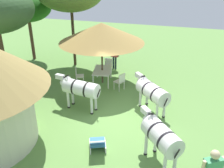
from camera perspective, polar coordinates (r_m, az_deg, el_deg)
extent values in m
plane|color=#5D8941|center=(10.53, 1.53, -7.81)|extent=(36.00, 36.00, 0.00)
cylinder|color=brown|center=(13.14, -2.26, 4.81)|extent=(0.10, 0.10, 2.26)
cone|color=olive|center=(12.65, -2.39, 11.67)|extent=(4.33, 4.33, 0.98)
cube|color=silver|center=(13.29, -2.23, 3.17)|extent=(1.65, 1.17, 0.04)
cylinder|color=silver|center=(12.87, -4.33, 0.52)|extent=(0.06, 0.06, 0.70)
cylinder|color=silver|center=(14.12, -3.41, 2.91)|extent=(0.06, 0.06, 0.70)
cylinder|color=silver|center=(12.77, -0.88, 0.38)|extent=(0.06, 0.06, 0.70)
cylinder|color=silver|center=(14.03, -0.25, 2.80)|extent=(0.06, 0.06, 0.70)
cube|color=white|center=(14.47, -0.98, 3.97)|extent=(0.45, 0.47, 0.04)
cube|color=white|center=(14.56, -0.81, 5.06)|extent=(0.07, 0.44, 0.45)
cylinder|color=white|center=(14.36, -0.41, 2.81)|extent=(0.04, 0.04, 0.45)
cylinder|color=white|center=(14.44, -1.88, 2.94)|extent=(0.04, 0.04, 0.45)
cylinder|color=white|center=(14.68, -0.09, 3.35)|extent=(0.04, 0.04, 0.45)
cylinder|color=white|center=(14.76, -1.53, 3.47)|extent=(0.04, 0.04, 0.45)
cube|color=silver|center=(13.38, -7.37, 1.86)|extent=(0.57, 0.56, 0.04)
cube|color=silver|center=(13.30, -8.24, 2.71)|extent=(0.42, 0.21, 0.45)
cylinder|color=silver|center=(13.64, -6.55, 1.35)|extent=(0.04, 0.04, 0.45)
cylinder|color=silver|center=(13.29, -6.54, 0.68)|extent=(0.04, 0.04, 0.45)
cylinder|color=silver|center=(13.65, -8.06, 1.28)|extent=(0.04, 0.04, 0.45)
cylinder|color=silver|center=(13.30, -8.09, 0.61)|extent=(0.04, 0.04, 0.45)
cube|color=silver|center=(12.64, 1.64, 0.60)|extent=(0.58, 0.57, 0.04)
cube|color=silver|center=(12.44, 2.31, 1.29)|extent=(0.41, 0.23, 0.45)
cylinder|color=silver|center=(12.72, 0.46, -0.34)|extent=(0.04, 0.04, 0.45)
cylinder|color=silver|center=(12.98, 1.59, 0.20)|extent=(0.04, 0.04, 0.45)
cylinder|color=silver|center=(12.51, 1.67, -0.84)|extent=(0.04, 0.04, 0.45)
cylinder|color=silver|center=(12.77, 2.80, -0.28)|extent=(0.04, 0.04, 0.45)
cylinder|color=black|center=(15.27, 0.33, 4.93)|extent=(0.11, 0.11, 0.78)
cylinder|color=black|center=(15.23, 0.84, 4.87)|extent=(0.11, 0.11, 0.78)
cube|color=#AC3D40|center=(15.02, 0.59, 7.28)|extent=(0.20, 0.43, 0.55)
cylinder|color=#987055|center=(15.08, -0.30, 7.42)|extent=(0.08, 0.08, 0.52)
cylinder|color=#987055|center=(14.96, 1.50, 7.26)|extent=(0.08, 0.08, 0.52)
sphere|color=#987055|center=(14.90, 0.60, 8.76)|extent=(0.21, 0.21, 0.21)
cube|color=#3D915D|center=(7.09, 21.94, -17.48)|extent=(0.44, 0.52, 0.62)
cylinder|color=#D2BA8B|center=(7.22, 23.74, -16.77)|extent=(0.09, 0.09, 0.58)
sphere|color=#D2BA8B|center=(6.80, 22.57, -14.70)|extent=(0.24, 0.24, 0.24)
cube|color=teal|center=(8.93, -3.34, -13.18)|extent=(0.71, 0.69, 0.03)
cube|color=white|center=(8.56, -3.27, -13.08)|extent=(0.66, 0.67, 0.38)
cube|color=silver|center=(8.95, -5.01, -14.03)|extent=(0.57, 0.27, 0.22)
cube|color=silver|center=(8.96, -1.59, -13.84)|extent=(0.57, 0.27, 0.22)
cylinder|color=silver|center=(10.76, -7.09, -0.98)|extent=(0.88, 1.65, 0.65)
cylinder|color=black|center=(10.61, -5.66, -1.31)|extent=(0.66, 0.18, 0.66)
cylinder|color=black|center=(10.90, -8.35, -0.69)|extent=(0.66, 0.18, 0.66)
cylinder|color=silver|center=(11.09, -10.57, 0.64)|extent=(0.37, 0.57, 0.50)
cube|color=silver|center=(11.18, -11.81, 1.64)|extent=(0.24, 0.42, 0.20)
cube|color=black|center=(11.29, -12.53, 1.66)|extent=(0.14, 0.14, 0.12)
cube|color=black|center=(11.01, -10.66, 1.59)|extent=(0.10, 0.37, 0.28)
cylinder|color=silver|center=(11.23, -9.98, -3.63)|extent=(0.11, 0.11, 0.78)
cylinder|color=black|center=(11.40, -9.84, -5.19)|extent=(0.13, 0.13, 0.06)
cylinder|color=silver|center=(11.48, -8.98, -2.85)|extent=(0.11, 0.11, 0.78)
cylinder|color=black|center=(11.65, -8.86, -4.39)|extent=(0.13, 0.13, 0.06)
cylinder|color=silver|center=(10.65, -4.69, -5.02)|extent=(0.11, 0.11, 0.78)
cylinder|color=black|center=(10.84, -4.63, -6.65)|extent=(0.13, 0.13, 0.06)
cylinder|color=silver|center=(10.91, -3.77, -4.17)|extent=(0.11, 0.11, 0.78)
cylinder|color=black|center=(11.10, -3.71, -5.77)|extent=(0.13, 0.13, 0.06)
cylinder|color=black|center=(10.42, -3.18, -2.36)|extent=(0.09, 0.24, 0.53)
cylinder|color=silver|center=(10.65, 9.29, -1.83)|extent=(1.62, 1.61, 0.67)
cylinder|color=black|center=(10.42, 10.34, -2.55)|extent=(0.54, 0.55, 0.68)
cylinder|color=black|center=(10.85, 8.39, -1.21)|extent=(0.54, 0.55, 0.68)
cylinder|color=silver|center=(11.15, 6.92, 0.68)|extent=(0.60, 0.59, 0.51)
cube|color=silver|center=(11.29, 6.17, 1.95)|extent=(0.41, 0.41, 0.20)
cube|color=black|center=(11.44, 5.67, 2.14)|extent=(0.17, 0.17, 0.12)
cube|color=black|center=(11.07, 6.98, 1.62)|extent=(0.29, 0.28, 0.28)
cylinder|color=silver|center=(11.27, 6.49, -3.48)|extent=(0.11, 0.11, 0.70)
cylinder|color=black|center=(11.43, 6.41, -4.88)|extent=(0.13, 0.13, 0.06)
cylinder|color=silver|center=(11.46, 8.02, -3.05)|extent=(0.11, 0.11, 0.70)
cylinder|color=black|center=(11.61, 7.93, -4.43)|extent=(0.13, 0.13, 0.06)
cylinder|color=silver|center=(10.43, 10.23, -6.36)|extent=(0.11, 0.11, 0.70)
cylinder|color=black|center=(10.60, 10.09, -7.83)|extent=(0.13, 0.13, 0.06)
cylinder|color=silver|center=(10.63, 11.82, -5.84)|extent=(0.11, 0.11, 0.70)
cylinder|color=black|center=(10.80, 11.67, -7.29)|extent=(0.13, 0.13, 0.06)
cylinder|color=black|center=(10.11, 12.11, -4.31)|extent=(0.20, 0.20, 0.53)
cylinder|color=silver|center=(7.93, 11.29, -11.67)|extent=(1.52, 1.43, 0.68)
cylinder|color=black|center=(7.75, 12.47, -12.79)|extent=(0.51, 0.58, 0.69)
cylinder|color=black|center=(8.09, 10.27, -10.69)|extent=(0.51, 0.58, 0.69)
cylinder|color=silver|center=(8.29, 8.67, -8.03)|extent=(0.61, 0.58, 0.51)
cube|color=silver|center=(8.41, 7.74, -6.17)|extent=(0.42, 0.40, 0.20)
cube|color=black|center=(8.55, 7.12, -5.76)|extent=(0.17, 0.17, 0.12)
cube|color=black|center=(8.19, 8.76, -6.86)|extent=(0.31, 0.27, 0.28)
cylinder|color=silver|center=(8.60, 7.80, -13.57)|extent=(0.11, 0.11, 0.82)
cylinder|color=black|center=(8.84, 7.65, -15.47)|extent=(0.13, 0.13, 0.06)
cylinder|color=silver|center=(8.76, 9.95, -12.88)|extent=(0.11, 0.11, 0.82)
cylinder|color=black|center=(9.00, 9.76, -14.76)|extent=(0.13, 0.13, 0.06)
cylinder|color=silver|center=(7.94, 11.95, -17.94)|extent=(0.11, 0.11, 0.82)
cylinder|color=silver|center=(8.12, 14.20, -17.06)|extent=(0.11, 0.11, 0.82)
cylinder|color=black|center=(7.53, 14.53, -15.36)|extent=(0.21, 0.19, 0.53)
cylinder|color=brown|center=(17.48, -17.86, 9.50)|extent=(0.21, 0.21, 2.58)
ellipsoid|color=#1F5617|center=(17.06, -18.84, 16.30)|extent=(2.99, 2.99, 1.79)
cylinder|color=#433124|center=(15.69, -8.79, 10.23)|extent=(0.18, 0.18, 3.40)
cylinder|color=#513928|center=(14.33, -23.59, 5.61)|extent=(0.23, 0.23, 2.81)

